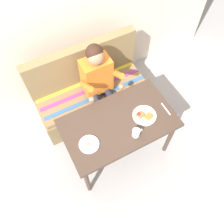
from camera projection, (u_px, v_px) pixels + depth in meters
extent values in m
plane|color=#A09C9B|center=(117.00, 149.00, 3.17)|extent=(8.00, 8.00, 0.00)
cube|color=beige|center=(64.00, 8.00, 2.65)|extent=(4.40, 0.10, 2.60)
cube|color=#413026|center=(119.00, 123.00, 2.57)|extent=(1.20, 0.70, 0.04)
cylinder|color=#413026|center=(87.00, 181.00, 2.61)|extent=(0.05, 0.05, 0.69)
cylinder|color=#413026|center=(169.00, 138.00, 2.88)|extent=(0.05, 0.05, 0.69)
cylinder|color=#413026|center=(67.00, 138.00, 2.88)|extent=(0.05, 0.05, 0.69)
cylinder|color=#413026|center=(144.00, 102.00, 3.14)|extent=(0.05, 0.05, 0.69)
cube|color=olive|center=(93.00, 101.00, 3.33)|extent=(1.44, 0.56, 0.40)
cube|color=olive|center=(91.00, 91.00, 3.14)|extent=(1.40, 0.52, 0.06)
cube|color=olive|center=(82.00, 64.00, 2.98)|extent=(1.44, 0.12, 0.54)
cube|color=#336099|center=(96.00, 97.00, 3.04)|extent=(1.38, 0.05, 0.01)
cube|color=#93387A|center=(91.00, 89.00, 3.11)|extent=(1.38, 0.05, 0.01)
cube|color=yellow|center=(87.00, 82.00, 3.17)|extent=(1.38, 0.05, 0.01)
cube|color=orange|center=(97.00, 75.00, 2.84)|extent=(0.34, 0.22, 0.48)
sphere|color=#9E7051|center=(96.00, 57.00, 2.56)|extent=(0.19, 0.19, 0.19)
sphere|color=#331E14|center=(94.00, 53.00, 2.55)|extent=(0.19, 0.19, 0.19)
cylinder|color=orange|center=(86.00, 86.00, 2.67)|extent=(0.07, 0.29, 0.23)
cylinder|color=orange|center=(117.00, 74.00, 2.77)|extent=(0.07, 0.29, 0.23)
sphere|color=#9E7051|center=(92.00, 99.00, 2.70)|extent=(0.07, 0.07, 0.07)
sphere|color=#9E7051|center=(121.00, 86.00, 2.80)|extent=(0.07, 0.07, 0.07)
cylinder|color=#232333|center=(98.00, 100.00, 2.95)|extent=(0.09, 0.34, 0.09)
cylinder|color=#232333|center=(104.00, 121.00, 3.09)|extent=(0.08, 0.08, 0.52)
cube|color=black|center=(107.00, 133.00, 3.27)|extent=(0.09, 0.20, 0.05)
cylinder|color=#232333|center=(110.00, 95.00, 2.99)|extent=(0.09, 0.34, 0.09)
cylinder|color=#232333|center=(116.00, 116.00, 3.13)|extent=(0.08, 0.08, 0.52)
cube|color=black|center=(118.00, 128.00, 3.31)|extent=(0.09, 0.20, 0.05)
cylinder|color=white|center=(144.00, 115.00, 2.58)|extent=(0.25, 0.25, 0.02)
cube|color=brown|center=(141.00, 115.00, 2.57)|extent=(0.10, 0.09, 0.02)
cube|color=olive|center=(149.00, 116.00, 2.56)|extent=(0.09, 0.09, 0.02)
sphere|color=red|center=(139.00, 114.00, 2.56)|extent=(0.04, 0.04, 0.04)
ellipsoid|color=#CC6623|center=(150.00, 116.00, 2.56)|extent=(0.06, 0.05, 0.02)
cylinder|color=white|center=(89.00, 144.00, 2.41)|extent=(0.20, 0.20, 0.01)
ellipsoid|color=white|center=(89.00, 144.00, 2.40)|extent=(0.09, 0.08, 0.01)
sphere|color=yellow|center=(88.00, 144.00, 2.39)|extent=(0.03, 0.03, 0.03)
cylinder|color=white|center=(136.00, 133.00, 2.43)|extent=(0.08, 0.08, 0.09)
cylinder|color=brown|center=(136.00, 131.00, 2.40)|extent=(0.07, 0.07, 0.01)
torus|color=white|center=(140.00, 131.00, 2.44)|extent=(0.05, 0.01, 0.05)
cube|color=silver|center=(166.00, 109.00, 2.63)|extent=(0.02, 0.17, 0.00)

